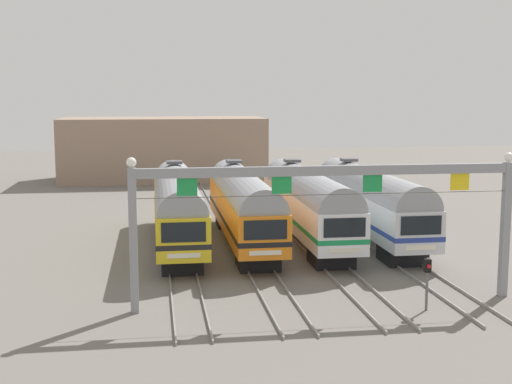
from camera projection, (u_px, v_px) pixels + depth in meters
ground_plane at (275, 243)px, 45.33m from camera, size 160.00×160.00×0.00m
track_bed at (242, 203)px, 61.97m from camera, size 14.25×70.00×0.15m
commuter_train_yellow at (177, 205)px, 44.02m from camera, size 2.88×18.06×5.05m
commuter_train_orange at (243, 203)px, 44.64m from camera, size 2.88×18.06×5.05m
commuter_train_white at (307, 202)px, 45.26m from camera, size 2.88×18.06×5.05m
commuter_train_silver at (369, 201)px, 45.88m from camera, size 2.88×18.06×5.05m
catenary_gantry at (327, 195)px, 31.39m from camera, size 17.99×0.44×6.97m
yard_signal_mast at (427, 274)px, 30.88m from camera, size 0.28×0.35×2.42m
maintenance_building at (163, 149)px, 79.17m from camera, size 22.89×10.00×7.10m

